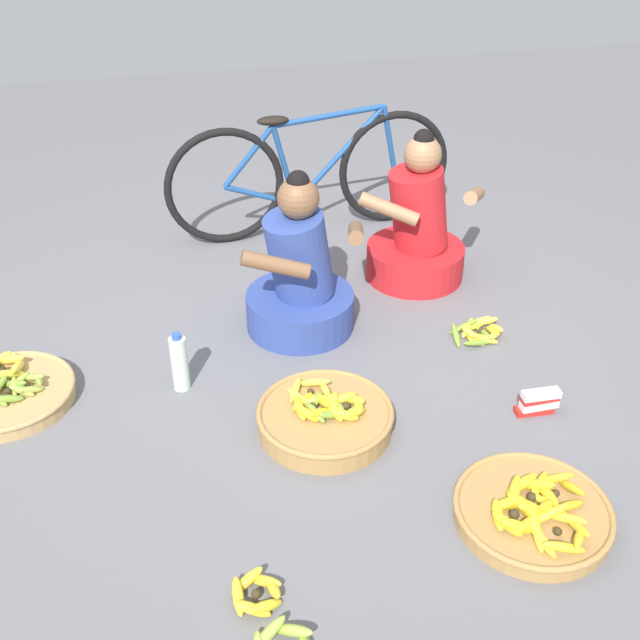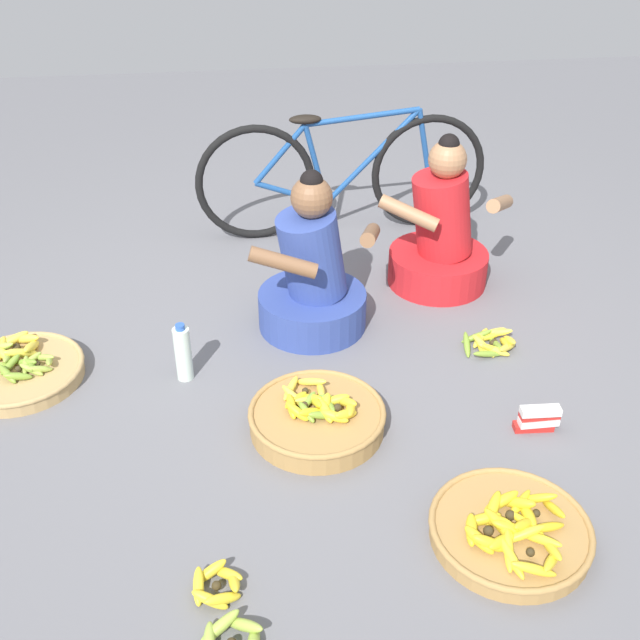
{
  "view_description": "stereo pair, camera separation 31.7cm",
  "coord_description": "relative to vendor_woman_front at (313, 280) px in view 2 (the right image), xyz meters",
  "views": [
    {
      "loc": [
        -0.65,
        -2.78,
        2.07
      ],
      "look_at": [
        0.0,
        -0.2,
        0.35
      ],
      "focal_mm": 43.35,
      "sensor_mm": 36.0,
      "label": 1
    },
    {
      "loc": [
        -0.34,
        -2.84,
        2.07
      ],
      "look_at": [
        0.0,
        -0.2,
        0.35
      ],
      "focal_mm": 43.35,
      "sensor_mm": 36.0,
      "label": 2
    }
  ],
  "objects": [
    {
      "name": "banana_basket_near_vendor",
      "position": [
        -0.07,
        -0.76,
        -0.2
      ],
      "size": [
        0.56,
        0.56,
        0.16
      ],
      "color": "#A87F47",
      "rests_on": "ground"
    },
    {
      "name": "banana_basket_front_center",
      "position": [
        -1.33,
        -0.26,
        -0.21
      ],
      "size": [
        0.56,
        0.56,
        0.15
      ],
      "color": "tan",
      "rests_on": "ground"
    },
    {
      "name": "packet_carton_stack",
      "position": [
        0.81,
        -0.88,
        -0.2
      ],
      "size": [
        0.18,
        0.07,
        0.12
      ],
      "color": "red",
      "rests_on": "ground"
    },
    {
      "name": "vendor_woman_front",
      "position": [
        0.0,
        0.0,
        0.0
      ],
      "size": [
        0.66,
        0.52,
        0.8
      ],
      "color": "#334793",
      "rests_on": "ground"
    },
    {
      "name": "water_bottle",
      "position": [
        -0.61,
        -0.35,
        -0.13
      ],
      "size": [
        0.07,
        0.07,
        0.28
      ],
      "color": "silver",
      "rests_on": "ground"
    },
    {
      "name": "bicycle_leaning",
      "position": [
        0.3,
        1.01,
        0.1
      ],
      "size": [
        1.7,
        0.12,
        0.73
      ],
      "color": "black",
      "rests_on": "ground"
    },
    {
      "name": "loose_bananas_mid_left",
      "position": [
        -0.46,
        -1.63,
        -0.23
      ],
      "size": [
        0.24,
        0.42,
        0.09
      ],
      "color": "yellow",
      "rests_on": "ground"
    },
    {
      "name": "vendor_woman_behind",
      "position": [
        0.71,
        0.33,
        0.01
      ],
      "size": [
        0.74,
        0.52,
        0.82
      ],
      "color": "red",
      "rests_on": "ground"
    },
    {
      "name": "banana_basket_back_left",
      "position": [
        0.51,
        -1.42,
        -0.21
      ],
      "size": [
        0.56,
        0.56,
        0.14
      ],
      "color": "#A87F47",
      "rests_on": "ground"
    },
    {
      "name": "ground_plane",
      "position": [
        -0.03,
        -0.3,
        -0.26
      ],
      "size": [
        10.0,
        10.0,
        0.0
      ],
      "primitive_type": "plane",
      "color": "slate"
    },
    {
      "name": "loose_bananas_near_bicycle",
      "position": [
        0.8,
        -0.29,
        -0.23
      ],
      "size": [
        0.28,
        0.23,
        0.09
      ],
      "color": "olive",
      "rests_on": "ground"
    }
  ]
}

